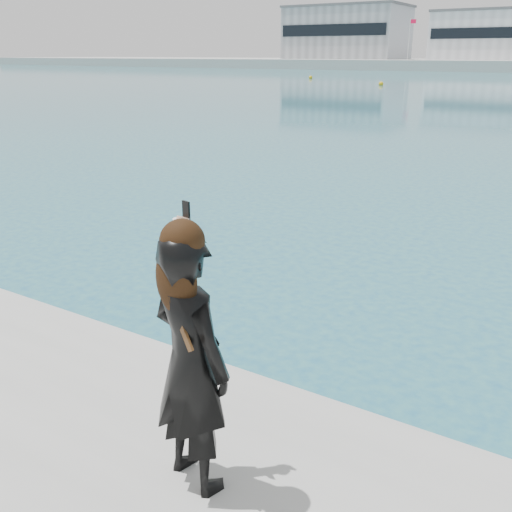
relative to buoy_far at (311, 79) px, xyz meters
The scene contains 6 objects.
warehouse_grey_left 61.78m from the buoy_far, 109.45° to the left, with size 26.52×16.36×11.50m.
warehouse_white 59.54m from the buoy_far, 77.71° to the left, with size 24.48×15.35×9.50m.
flagpole_left 51.34m from the buoy_far, 93.73° to the left, with size 1.28×0.16×8.00m.
buoy_far is the anchor object (origin of this frame).
buoy_extra 18.19m from the buoy_far, 38.42° to the right, with size 0.50×0.50×0.50m, color #DAA40B.
woman 78.69m from the buoy_far, 63.50° to the right, with size 0.65×0.51×1.68m.
Camera 1 is at (2.35, -2.43, 3.26)m, focal length 40.00 mm.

